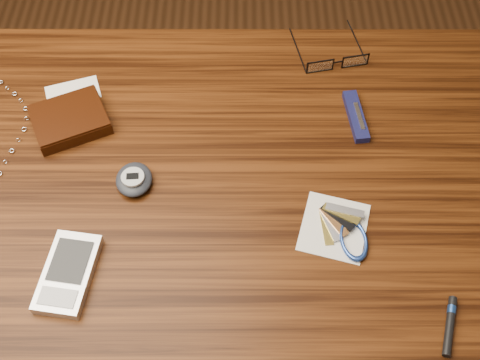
{
  "coord_description": "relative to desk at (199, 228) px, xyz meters",
  "views": [
    {
      "loc": [
        0.07,
        -0.48,
        1.49
      ],
      "look_at": [
        0.07,
        0.02,
        0.76
      ],
      "focal_mm": 45.0,
      "sensor_mm": 36.0,
      "label": 1
    }
  ],
  "objects": [
    {
      "name": "ground",
      "position": [
        0.0,
        0.0,
        -0.65
      ],
      "size": [
        3.8,
        3.8,
        0.0
      ],
      "primitive_type": "plane",
      "color": "#472814",
      "rests_on": "ground"
    },
    {
      "name": "desk",
      "position": [
        0.0,
        0.0,
        0.0
      ],
      "size": [
        1.0,
        0.7,
        0.75
      ],
      "color": "#391A09",
      "rests_on": "ground"
    },
    {
      "name": "wallet_and_card",
      "position": [
        -0.2,
        0.13,
        0.11
      ],
      "size": [
        0.14,
        0.17,
        0.02
      ],
      "color": "black",
      "rests_on": "desk"
    },
    {
      "name": "eyeglasses",
      "position": [
        0.23,
        0.26,
        0.11
      ],
      "size": [
        0.13,
        0.13,
        0.02
      ],
      "color": "black",
      "rests_on": "desk"
    },
    {
      "name": "pda_phone",
      "position": [
        -0.16,
        -0.13,
        0.11
      ],
      "size": [
        0.08,
        0.12,
        0.02
      ],
      "color": "#AFAFB3",
      "rests_on": "desk"
    },
    {
      "name": "pedometer",
      "position": [
        -0.09,
        0.02,
        0.11
      ],
      "size": [
        0.06,
        0.06,
        0.03
      ],
      "color": "black",
      "rests_on": "desk"
    },
    {
      "name": "notepad_keys",
      "position": [
        0.21,
        -0.07,
        0.11
      ],
      "size": [
        0.11,
        0.12,
        0.01
      ],
      "color": "silver",
      "rests_on": "desk"
    },
    {
      "name": "pocket_knife",
      "position": [
        0.25,
        0.14,
        0.11
      ],
      "size": [
        0.03,
        0.1,
        0.01
      ],
      "color": "#13133E",
      "rests_on": "desk"
    },
    {
      "name": "black_blue_pen",
      "position": [
        0.33,
        -0.2,
        0.11
      ],
      "size": [
        0.03,
        0.08,
        0.01
      ],
      "color": "black",
      "rests_on": "desk"
    }
  ]
}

